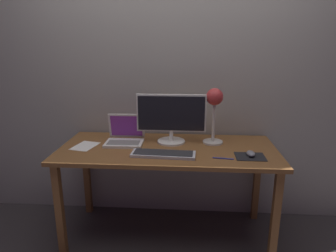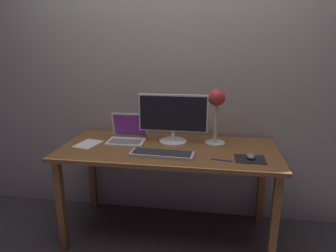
{
  "view_description": "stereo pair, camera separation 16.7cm",
  "coord_description": "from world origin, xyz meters",
  "px_view_note": "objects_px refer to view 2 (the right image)",
  "views": [
    {
      "loc": [
        0.15,
        -2.1,
        1.49
      ],
      "look_at": [
        0.01,
        -0.05,
        0.92
      ],
      "focal_mm": 32.09,
      "sensor_mm": 36.0,
      "label": 1
    },
    {
      "loc": [
        0.32,
        -2.08,
        1.49
      ],
      "look_at": [
        0.01,
        -0.05,
        0.92
      ],
      "focal_mm": 32.09,
      "sensor_mm": 36.0,
      "label": 2
    }
  ],
  "objects_px": {
    "monitor": "(173,117)",
    "keyboard_main": "(162,154)",
    "pen": "(222,160)",
    "mouse": "(251,156)",
    "desk_lamp": "(216,105)",
    "laptop": "(128,134)"
  },
  "relations": [
    {
      "from": "monitor",
      "to": "keyboard_main",
      "type": "relative_size",
      "value": 1.18
    },
    {
      "from": "monitor",
      "to": "laptop",
      "type": "height_order",
      "value": "monitor"
    },
    {
      "from": "monitor",
      "to": "laptop",
      "type": "distance_m",
      "value": 0.39
    },
    {
      "from": "monitor",
      "to": "mouse",
      "type": "height_order",
      "value": "monitor"
    },
    {
      "from": "keyboard_main",
      "to": "pen",
      "type": "xyz_separation_m",
      "value": [
        0.41,
        -0.03,
        -0.01
      ]
    },
    {
      "from": "desk_lamp",
      "to": "pen",
      "type": "distance_m",
      "value": 0.45
    },
    {
      "from": "desk_lamp",
      "to": "keyboard_main",
      "type": "bearing_deg",
      "value": -140.5
    },
    {
      "from": "laptop",
      "to": "pen",
      "type": "xyz_separation_m",
      "value": [
        0.73,
        -0.3,
        -0.06
      ]
    },
    {
      "from": "desk_lamp",
      "to": "laptop",
      "type": "bearing_deg",
      "value": -177.29
    },
    {
      "from": "mouse",
      "to": "monitor",
      "type": "bearing_deg",
      "value": 155.19
    },
    {
      "from": "desk_lamp",
      "to": "monitor",
      "type": "bearing_deg",
      "value": -178.47
    },
    {
      "from": "keyboard_main",
      "to": "pen",
      "type": "relative_size",
      "value": 3.19
    },
    {
      "from": "keyboard_main",
      "to": "mouse",
      "type": "relative_size",
      "value": 4.66
    },
    {
      "from": "monitor",
      "to": "pen",
      "type": "bearing_deg",
      "value": -41.17
    },
    {
      "from": "keyboard_main",
      "to": "desk_lamp",
      "type": "distance_m",
      "value": 0.55
    },
    {
      "from": "desk_lamp",
      "to": "pen",
      "type": "xyz_separation_m",
      "value": [
        0.05,
        -0.33,
        -0.3
      ]
    },
    {
      "from": "mouse",
      "to": "pen",
      "type": "bearing_deg",
      "value": -161.95
    },
    {
      "from": "mouse",
      "to": "pen",
      "type": "height_order",
      "value": "mouse"
    },
    {
      "from": "monitor",
      "to": "mouse",
      "type": "distance_m",
      "value": 0.65
    },
    {
      "from": "monitor",
      "to": "keyboard_main",
      "type": "distance_m",
      "value": 0.35
    },
    {
      "from": "monitor",
      "to": "laptop",
      "type": "xyz_separation_m",
      "value": [
        -0.36,
        -0.02,
        -0.14
      ]
    },
    {
      "from": "keyboard_main",
      "to": "desk_lamp",
      "type": "relative_size",
      "value": 1.05
    }
  ]
}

